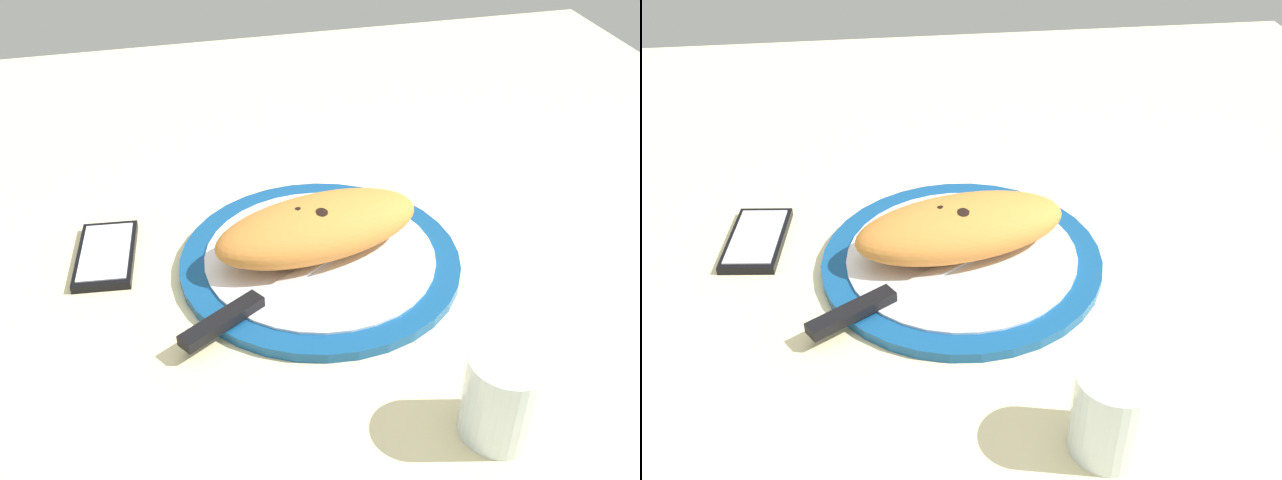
{
  "view_description": "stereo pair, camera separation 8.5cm",
  "coord_description": "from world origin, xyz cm",
  "views": [
    {
      "loc": [
        16.65,
        66.72,
        52.93
      ],
      "look_at": [
        0.0,
        0.0,
        3.52
      ],
      "focal_mm": 41.52,
      "sensor_mm": 36.0,
      "label": 1
    },
    {
      "loc": [
        8.33,
        68.26,
        52.93
      ],
      "look_at": [
        0.0,
        0.0,
        3.52
      ],
      "focal_mm": 41.52,
      "sensor_mm": 36.0,
      "label": 2
    }
  ],
  "objects": [
    {
      "name": "water_glass",
      "position": [
        -9.59,
        27.55,
        3.89
      ],
      "size": [
        7.17,
        7.17,
        8.75
      ],
      "color": "silver",
      "rests_on": "ground_plane"
    },
    {
      "name": "smartphone",
      "position": [
        24.28,
        -7.21,
        0.56
      ],
      "size": [
        7.9,
        13.17,
        1.16
      ],
      "color": "black",
      "rests_on": "ground_plane"
    },
    {
      "name": "ground_plane",
      "position": [
        0.0,
        0.0,
        -1.5
      ],
      "size": [
        150.0,
        150.0,
        3.0
      ],
      "primitive_type": "cube",
      "color": "beige"
    },
    {
      "name": "plate",
      "position": [
        0.0,
        0.0,
        0.72
      ],
      "size": [
        32.54,
        32.54,
        1.52
      ],
      "color": "navy",
      "rests_on": "ground_plane"
    },
    {
      "name": "fork",
      "position": [
        -0.68,
        -7.08,
        1.72
      ],
      "size": [
        15.28,
        2.95,
        0.4
      ],
      "color": "silver",
      "rests_on": "plate"
    },
    {
      "name": "knife",
      "position": [
        9.87,
        7.65,
        2.01
      ],
      "size": [
        21.47,
        14.52,
        1.2
      ],
      "color": "silver",
      "rests_on": "plate"
    },
    {
      "name": "calzone",
      "position": [
        0.27,
        -0.91,
        4.68
      ],
      "size": [
        26.14,
        14.86,
        6.28
      ],
      "color": "orange",
      "rests_on": "plate"
    }
  ]
}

